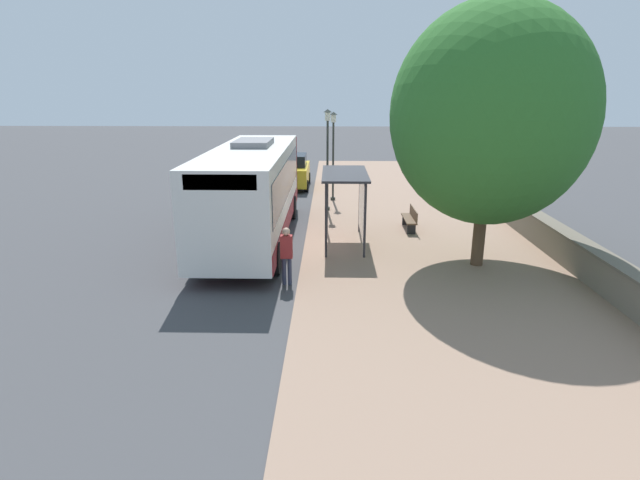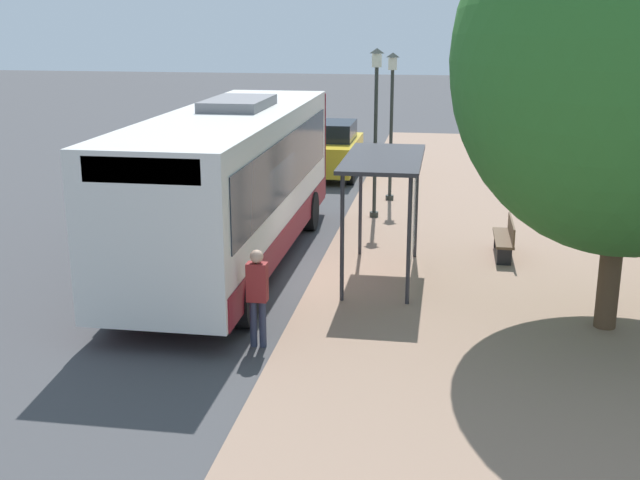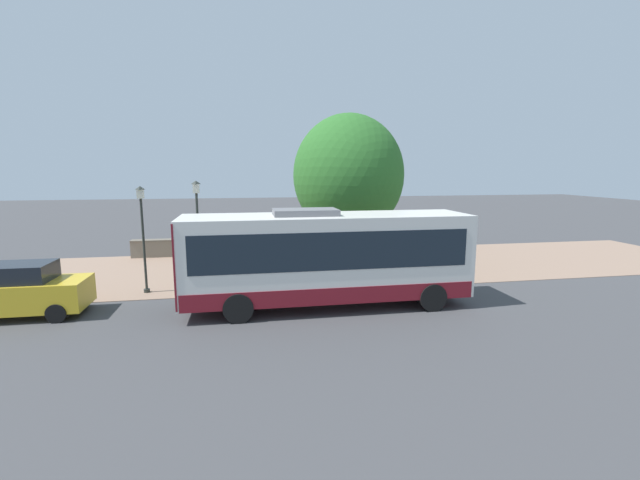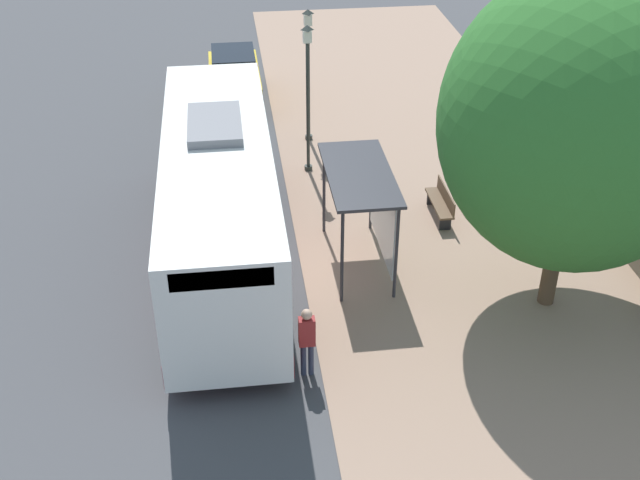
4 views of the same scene
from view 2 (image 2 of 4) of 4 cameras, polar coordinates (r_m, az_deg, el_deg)
The scene contains 10 objects.
ground_plane at distance 17.10m, azimuth -0.51°, elevation -2.69°, with size 120.00×120.00×0.00m, color #424244.
sidewalk_plaza at distance 16.97m, azimuth 14.67°, elevation -3.34°, with size 9.00×44.00×0.02m.
bus at distance 17.69m, azimuth -6.32°, elevation 4.11°, with size 2.71×10.32×3.62m.
bus_shelter at distance 16.61m, azimuth 5.07°, elevation 4.33°, with size 1.58×3.48×2.60m.
pedestrian at distance 13.35m, azimuth -4.48°, elevation -3.59°, with size 0.34×0.23×1.70m.
bench at distance 18.89m, azimuth 13.07°, elevation 0.20°, with size 0.40×1.74×0.88m.
street_lamp_near at distance 23.85m, azimuth 5.11°, elevation 8.88°, with size 0.28×0.28×4.36m.
street_lamp_far at distance 21.71m, azimuth 3.99°, elevation 8.54°, with size 0.28×0.28×4.56m.
shade_tree at distance 14.35m, azimuth 21.28°, elevation 11.76°, with size 5.90×5.90×7.93m.
parked_car_behind_bus at distance 27.78m, azimuth 0.81°, elevation 6.43°, with size 1.90×4.05×1.86m.
Camera 2 is at (-2.72, 15.99, 5.41)m, focal length 45.00 mm.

